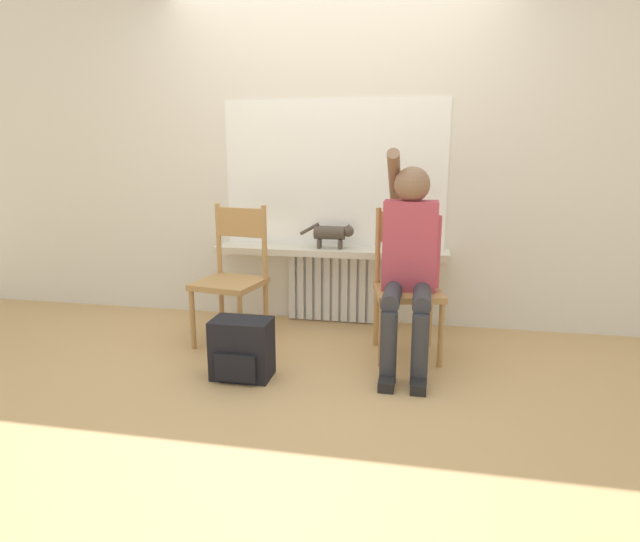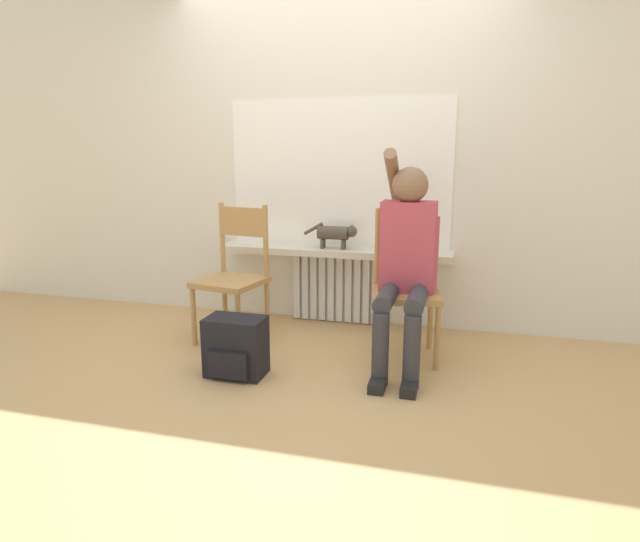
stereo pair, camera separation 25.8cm
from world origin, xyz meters
The scene contains 10 objects.
ground_plane centered at (0.00, 0.00, 0.00)m, with size 12.00×12.00×0.00m, color tan.
wall_with_window centered at (0.00, 1.23, 1.35)m, with size 7.00×0.06×2.70m.
radiator centered at (0.00, 1.15, 0.28)m, with size 0.70×0.08×0.56m.
windowsill centered at (0.00, 1.06, 0.59)m, with size 1.78×0.29×0.05m.
window_glass centered at (0.00, 1.20, 1.16)m, with size 1.71×0.01×1.10m.
chair_left centered at (-0.61, 0.55, 0.49)m, with size 0.49×0.49×0.97m.
chair_right centered at (0.61, 0.55, 0.49)m, with size 0.49×0.49×0.97m.
person centered at (0.61, 0.43, 0.70)m, with size 0.36×1.02×1.35m.
cat centered at (0.02, 1.03, 0.73)m, with size 0.41×0.10×0.20m.
backpack centered at (-0.34, -0.03, 0.18)m, with size 0.35×0.25×0.36m.
Camera 2 is at (0.95, -2.84, 1.34)m, focal length 30.00 mm.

